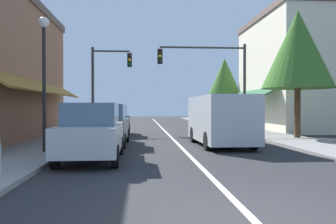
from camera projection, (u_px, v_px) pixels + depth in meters
name	position (u px, v px, depth m)	size (l,w,h in m)	color
ground_plane	(166.00, 132.00, 23.13)	(80.00, 80.00, 0.00)	#28282B
sidewalk_left	(81.00, 132.00, 22.72)	(2.60, 56.00, 0.12)	gray
sidewalk_right	(248.00, 131.00, 23.55)	(2.60, 56.00, 0.12)	gray
lane_center_stripe	(166.00, 132.00, 23.13)	(0.14, 52.00, 0.01)	silver
storefront_right_block	(292.00, 73.00, 25.78)	(6.44, 10.20, 8.28)	beige
parked_car_nearest_left	(92.00, 132.00, 10.80)	(1.80, 4.11, 1.77)	#B7BABF
parked_car_second_left	(107.00, 125.00, 15.24)	(1.83, 4.12, 1.77)	#4C5156
parked_car_third_left	(113.00, 120.00, 20.52)	(1.88, 4.15, 1.77)	black
van_in_lane	(220.00, 119.00, 15.06)	(2.11, 5.23, 2.12)	#B2B7BC
traffic_signal_mast_arm	(214.00, 72.00, 21.80)	(5.53, 0.50, 5.57)	#333333
traffic_signal_left_corner	(106.00, 77.00, 23.23)	(2.66, 0.50, 5.59)	#333333
street_lamp_left_near	(44.00, 62.00, 12.11)	(0.36, 0.36, 4.73)	black
tree_right_near	(298.00, 49.00, 17.67)	(3.56, 3.56, 6.50)	#4C331E
tree_right_far	(225.00, 81.00, 32.22)	(3.78, 3.78, 6.07)	#4C331E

